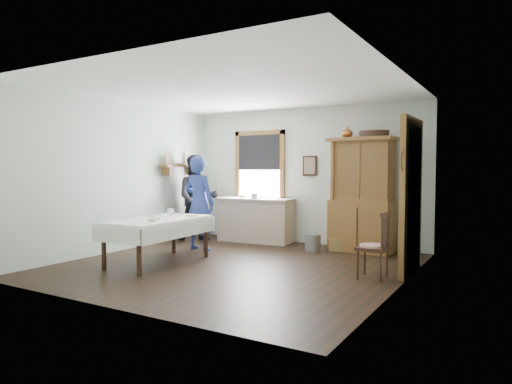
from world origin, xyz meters
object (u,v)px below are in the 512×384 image
Objects in this scene: pail at (313,243)px; woman_blue at (199,207)px; spindle_chair at (373,245)px; wicker_basket at (339,245)px; dining_table at (158,241)px; work_counter at (256,220)px; china_hutch at (362,195)px; figure_dark at (198,201)px.

woman_blue is at bearing -152.80° from pail.
wicker_basket is at bearing 125.53° from spindle_chair.
spindle_chair is at bearing 12.77° from dining_table.
china_hutch is (2.21, 0.02, 0.58)m from work_counter.
dining_table is at bearing -107.54° from figure_dark.
pail reaches higher than wicker_basket.
spindle_chair is (2.96, -1.88, 0.01)m from work_counter.
pail is at bearing -151.22° from woman_blue.
china_hutch is 2.24× the size of spindle_chair.
dining_table is at bearing -99.64° from work_counter.
work_counter reaches higher than dining_table.
wicker_basket is (1.84, -0.11, -0.33)m from work_counter.
figure_dark is at bearing -157.79° from work_counter.
dining_table is 1.11× the size of woman_blue.
work_counter is 0.76× the size of china_hutch.
spindle_chair is at bearing -57.81° from figure_dark.
china_hutch is at bearing 47.01° from dining_table.
china_hutch is 1.25× the size of figure_dark.
woman_blue is (-0.41, -1.34, 0.35)m from work_counter.
pail is at bearing -19.34° from work_counter.
dining_table is (-2.45, -2.63, -0.67)m from china_hutch.
work_counter reaches higher than wicker_basket.
china_hutch is 3.33m from figure_dark.
pail is at bearing -147.59° from china_hutch.
woman_blue is (-0.17, 1.27, 0.44)m from dining_table.
china_hutch is 5.42× the size of wicker_basket.
china_hutch is 2.12m from spindle_chair.
woman_blue is (-3.38, 0.55, 0.34)m from spindle_chair.
woman_blue is at bearing -151.35° from wicker_basket.
dining_table is at bearing -127.06° from pail.
wicker_basket is at bearing -30.96° from figure_dark.
dining_table is 5.75× the size of pail.
woman_blue is (-1.85, -0.95, 0.64)m from pail.
china_hutch is 3.66m from dining_table.
figure_dark reaches higher than dining_table.
pail is 0.19× the size of figure_dark.
spindle_chair is 0.56× the size of figure_dark.
china_hutch is 6.64× the size of pail.
woman_blue reaches higher than spindle_chair.
pail is 0.19× the size of woman_blue.
woman_blue is at bearing -147.95° from china_hutch.
china_hutch is 1.23m from pail.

